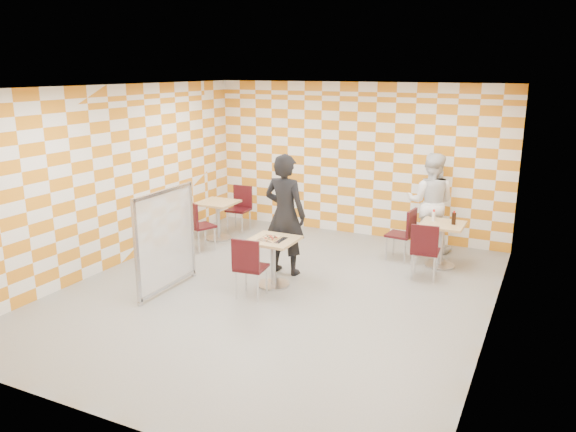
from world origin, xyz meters
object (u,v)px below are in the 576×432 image
Objects in this scene: man_dark at (285,214)px; chair_empty_near at (197,222)px; chair_second_front at (425,247)px; chair_empty_far at (241,205)px; partition at (166,240)px; sport_bottle at (434,216)px; chair_second_side at (405,230)px; main_table at (273,254)px; second_table at (441,237)px; soda_bottle at (454,218)px; empty_table at (218,214)px; man_white at (430,202)px; chair_main_front at (249,263)px.

chair_empty_near is at bearing -5.15° from man_dark.
chair_second_front is 4.21m from chair_empty_far.
sport_bottle is at bearing 41.66° from partition.
chair_second_side is 3.55m from chair_empty_far.
chair_second_front reaches higher than main_table.
second_table is at bearing 14.69° from chair_empty_near.
chair_empty_near is (-4.06, -0.32, 0.00)m from chair_second_front.
partition reaches higher than soda_bottle.
man_dark reaches higher than empty_table.
empty_table is at bearing 140.75° from main_table.
chair_second_front is 0.51× the size of man_white.
empty_table is 0.73m from chair_empty_far.
chair_main_front is (2.02, -2.33, 0.04)m from empty_table.
empty_table is at bearing -174.48° from sport_bottle.
chair_empty_near is (-4.17, -1.09, 0.04)m from second_table.
chair_empty_far is at bearing -39.70° from man_dark.
sport_bottle is at bearing 53.06° from chair_main_front.
chair_main_front is 1.32m from partition.
chair_empty_far reaches higher than second_table.
chair_empty_far reaches higher than main_table.
empty_table is 0.81× the size of chair_main_front.
chair_empty_far is at bearing 1.30° from man_white.
man_white is at bearing 57.89° from main_table.
chair_second_side is at bearing -170.38° from sport_bottle.
chair_main_front is 1.00× the size of chair_second_side.
man_dark is (-0.02, 1.22, 0.44)m from chair_main_front.
empty_table is (-4.23, -0.30, 0.00)m from second_table.
chair_empty_far is at bearing 174.18° from second_table.
chair_second_front is at bearing 31.68° from partition.
chair_empty_near is at bearing -90.94° from chair_empty_far.
second_table is at bearing 4.05° from empty_table.
second_table is at bearing -1.55° from chair_second_side.
partition is at bearing -147.72° from main_table.
second_table is 0.38× the size of man_dark.
man_white is at bearing 49.65° from partition.
man_white is at bearing 61.81° from chair_main_front.
chair_second_front is 4.07m from chair_empty_near.
chair_empty_near reaches higher than empty_table.
partition reaches higher than chair_empty_near.
partition is 4.65m from soda_bottle.
chair_main_front is at bearing -132.17° from soda_bottle.
main_table is 2.53m from chair_second_side.
partition is at bearing 45.22° from man_white.
main_table is at bearing -50.50° from chair_empty_far.
chair_main_front is at bearing -138.66° from chair_second_front.
empty_table is at bearing -24.94° from man_dark.
chair_empty_near is 4.25m from man_white.
sport_bottle reaches higher than empty_table.
main_table and empty_table have the same top height.
chair_main_front is at bearing -96.90° from main_table.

